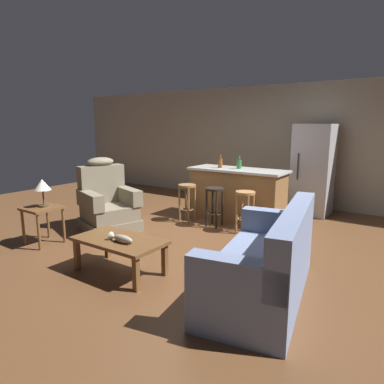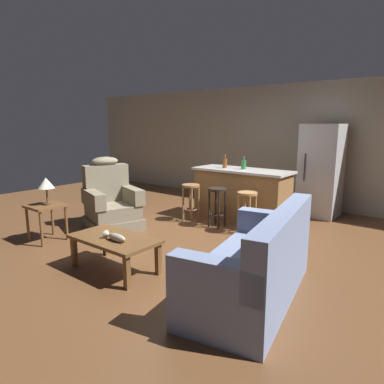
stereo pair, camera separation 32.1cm
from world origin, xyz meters
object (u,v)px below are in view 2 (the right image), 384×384
at_px(recliner_near_lamp, 111,203).
at_px(end_table, 46,211).
at_px(bottle_tall_green, 225,163).
at_px(table_lamp, 46,184).
at_px(bottle_short_amber, 244,164).
at_px(coffee_table, 114,242).
at_px(couch, 256,266).
at_px(kitchen_island, 241,195).
at_px(fish_figurine, 115,237).
at_px(bar_stool_middle, 217,200).
at_px(refrigerator, 321,171).
at_px(bar_stool_left, 191,196).
at_px(bar_stool_right, 247,205).

distance_m(recliner_near_lamp, end_table, 1.09).
height_order(recliner_near_lamp, bottle_tall_green, same).
xyz_separation_m(recliner_near_lamp, table_lamp, (-0.18, -1.04, 0.45)).
bearing_deg(bottle_short_amber, bottle_tall_green, -167.50).
xyz_separation_m(coffee_table, recliner_near_lamp, (-1.49, 1.14, 0.06)).
relative_size(couch, table_lamp, 4.93).
xyz_separation_m(couch, table_lamp, (-3.32, -0.36, 0.53)).
relative_size(kitchen_island, bottle_tall_green, 7.18).
height_order(fish_figurine, end_table, end_table).
distance_m(bar_stool_middle, refrigerator, 2.19).
distance_m(coffee_table, bar_stool_left, 2.37).
height_order(refrigerator, bottle_short_amber, refrigerator).
distance_m(fish_figurine, bottle_short_amber, 3.06).
bearing_deg(kitchen_island, couch, -56.74).
height_order(coffee_table, bar_stool_middle, bar_stool_middle).
xyz_separation_m(coffee_table, bottle_short_amber, (0.06, 2.93, 0.67)).
bearing_deg(end_table, bottle_tall_green, 63.44).
bearing_deg(couch, bottle_tall_green, -61.65).
bearing_deg(end_table, fish_figurine, -4.68).
distance_m(table_lamp, bottle_short_amber, 3.32).
distance_m(recliner_near_lamp, bar_stool_right, 2.31).
relative_size(coffee_table, couch, 0.54).
distance_m(coffee_table, kitchen_island, 2.91).
height_order(fish_figurine, bottle_short_amber, bottle_short_amber).
xyz_separation_m(bar_stool_middle, bar_stool_right, (0.58, 0.00, 0.00)).
distance_m(couch, recliner_near_lamp, 3.21).
height_order(bar_stool_right, refrigerator, refrigerator).
xyz_separation_m(bar_stool_middle, bottle_tall_green, (-0.23, 0.57, 0.57)).
xyz_separation_m(recliner_near_lamp, bottle_tall_green, (1.20, 1.71, 0.62)).
xyz_separation_m(end_table, bottle_tall_green, (1.39, 2.78, 0.58)).
xyz_separation_m(couch, recliner_near_lamp, (-3.14, 0.68, 0.08)).
distance_m(coffee_table, fish_figurine, 0.16).
bearing_deg(bar_stool_right, kitchen_island, 126.82).
distance_m(recliner_near_lamp, table_lamp, 1.15).
xyz_separation_m(table_lamp, kitchen_island, (1.71, 2.81, -0.39)).
bearing_deg(recliner_near_lamp, kitchen_island, 68.41).
bearing_deg(coffee_table, bar_stool_right, 77.20).
xyz_separation_m(bar_stool_middle, refrigerator, (1.13, 1.83, 0.41)).
distance_m(bar_stool_right, bottle_tall_green, 1.15).
height_order(coffee_table, table_lamp, table_lamp).
xyz_separation_m(fish_figurine, recliner_near_lamp, (-1.59, 1.21, -0.04)).
distance_m(couch, table_lamp, 3.38).
relative_size(bar_stool_middle, refrigerator, 0.39).
bearing_deg(bar_stool_left, bottle_tall_green, 58.53).
relative_size(couch, bottle_short_amber, 8.78).
xyz_separation_m(fish_figurine, kitchen_island, (-0.06, 2.98, 0.02)).
xyz_separation_m(bottle_tall_green, bottle_short_amber, (0.35, 0.08, -0.01)).
distance_m(couch, refrigerator, 3.73).
xyz_separation_m(coffee_table, end_table, (-1.68, 0.07, 0.10)).
relative_size(end_table, bar_stool_right, 0.82).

